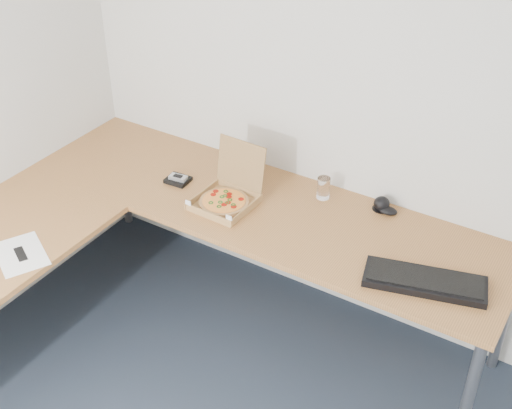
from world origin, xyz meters
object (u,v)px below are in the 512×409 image
Objects in this scene: desk at (155,233)px; wallet at (178,180)px; pizza_box at (226,198)px; keyboard at (425,282)px; drinking_glass at (323,188)px.

wallet is (-0.15, 0.39, 0.04)m from desk.
pizza_box reaches higher than keyboard.
desk is 0.39m from pizza_box.
pizza_box is at bearing -141.75° from drinking_glass.
desk is 21.94× the size of drinking_glass.
wallet is (-0.71, -0.26, -0.05)m from drinking_glass.
drinking_glass is 0.76m from wallet.
drinking_glass reaches higher than keyboard.
desk is at bearing -114.70° from pizza_box.
pizza_box is at bearing -10.70° from wallet.
keyboard is at bearing -1.40° from pizza_box.
wallet is at bearing -159.73° from drinking_glass.
keyboard is (1.05, -0.06, -0.02)m from pizza_box.
drinking_glass is 0.95× the size of wallet.
pizza_box is 0.33m from wallet.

